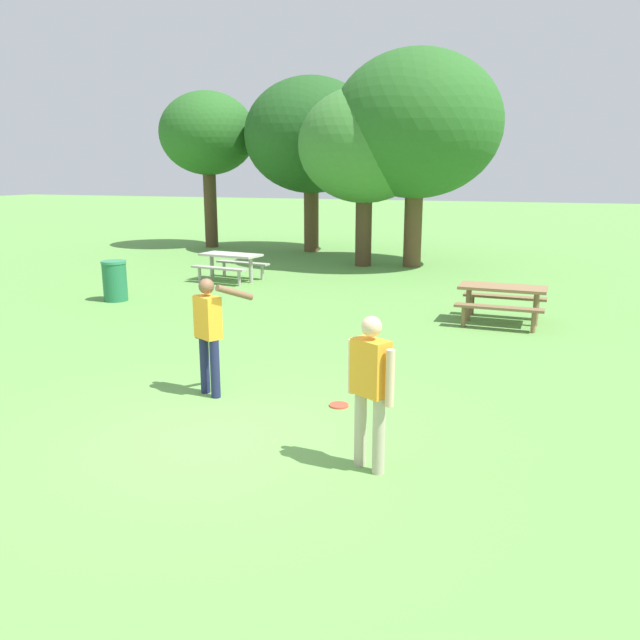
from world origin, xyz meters
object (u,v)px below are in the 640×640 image
Objects in this scene: person_thrower at (209,328)px; frisbee at (339,405)px; person_catcher at (370,383)px; tree_tall_left at (208,135)px; trash_can_beside_table at (115,281)px; tree_far_right at (365,146)px; picnic_table_near at (502,296)px; tree_broad_center at (311,136)px; tree_slender_mid at (416,125)px; picnic_table_far at (231,261)px.

frisbee is (1.81, 0.17, -0.95)m from person_thrower.
tree_tall_left is at bearing 123.71° from person_catcher.
tree_far_right reaches higher than trash_can_beside_table.
trash_can_beside_table is (-8.03, 6.42, -0.46)m from person_catcher.
frisbee is 13.27m from tree_far_right.
tree_tall_left is (-8.59, 15.43, 3.44)m from person_thrower.
picnic_table_near is (3.48, 5.71, -0.40)m from person_thrower.
tree_broad_center is (-7.74, 9.73, 3.71)m from picnic_table_near.
tree_far_right is at bearing 104.42° from frisbee.
frisbee is 0.04× the size of tree_slender_mid.
tree_broad_center is 4.17m from tree_far_right.
person_catcher is 7.20m from picnic_table_near.
tree_slender_mid is at bearing 13.03° from tree_far_right.
picnic_table_far is at bearing -133.65° from tree_slender_mid.
picnic_table_near is 15.96m from tree_tall_left.
picnic_table_near is at bearing -38.83° from tree_tall_left.
picnic_table_far is at bearing 115.76° from person_thrower.
person_catcher is 0.94× the size of picnic_table_near.
picnic_table_near is 0.26× the size of tree_slender_mid.
person_thrower is 6.45× the size of frisbee.
picnic_table_near is at bearing 73.22° from frisbee.
frisbee is 18.98m from tree_tall_left.
person_thrower is 1.71× the size of trash_can_beside_table.
trash_can_beside_table is 9.12m from tree_far_right.
tree_broad_center reaches higher than trash_can_beside_table.
person_catcher is 0.87× the size of picnic_table_far.
person_catcher is at bearing -55.68° from picnic_table_far.
tree_slender_mid reaches higher than trash_can_beside_table.
picnic_table_far is 1.95× the size of trash_can_beside_table.
person_thrower is 16.36m from tree_broad_center.
frisbee is 0.04× the size of tree_tall_left.
tree_tall_left is at bearing 122.84° from picnic_table_far.
picnic_table_far is at bearing 160.34° from picnic_table_near.
tree_slender_mid is at bearing 46.35° from picnic_table_far.
picnic_table_far is at bearing -123.42° from tree_far_right.
trash_can_beside_table is 0.16× the size of tree_tall_left.
picnic_table_near is at bearing -54.48° from tree_far_right.
frisbee is at bearing -55.72° from tree_tall_left.
tree_slender_mid reaches higher than picnic_table_near.
picnic_table_far is 0.31× the size of tree_tall_left.
tree_slender_mid reaches higher than tree_tall_left.
picnic_table_near is at bearing -65.20° from tree_slender_mid.
picnic_table_far is at bearing -88.32° from tree_broad_center.
person_catcher is at bearing -67.70° from tree_broad_center.
tree_broad_center is (4.33, 0.01, -0.13)m from tree_tall_left.
tree_broad_center is 1.14× the size of tree_far_right.
tree_slender_mid is (5.55, 7.86, 3.91)m from trash_can_beside_table.
trash_can_beside_table is at bearing -175.34° from picnic_table_near.
tree_slender_mid is (0.18, 12.85, 3.43)m from person_thrower.
trash_can_beside_table is at bearing -72.87° from tree_tall_left.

